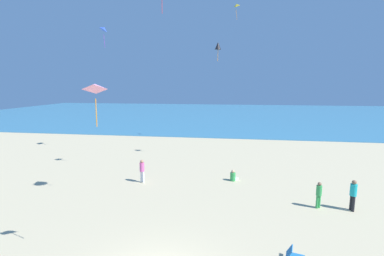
# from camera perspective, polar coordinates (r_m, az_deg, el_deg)

# --- Properties ---
(ground_plane) EXTENTS (120.00, 120.00, 0.00)m
(ground_plane) POSITION_cam_1_polar(r_m,az_deg,el_deg) (19.21, 0.49, -11.54)
(ground_plane) COLOR #C6B58C
(ocean_water) EXTENTS (120.00, 60.00, 0.05)m
(ocean_water) POSITION_cam_1_polar(r_m,az_deg,el_deg) (64.48, 6.22, 3.00)
(ocean_water) COLOR teal
(ocean_water) RESTS_ON ground_plane
(beach_chair_mid_beach) EXTENTS (0.81, 0.72, 0.53)m
(beach_chair_mid_beach) POSITION_cam_1_polar(r_m,az_deg,el_deg) (12.26, 20.55, -23.71)
(beach_chair_mid_beach) COLOR #2370B2
(beach_chair_mid_beach) RESTS_ON ground_plane
(person_0) EXTENTS (0.66, 0.70, 0.80)m
(person_0) POSITION_cam_1_polar(r_m,az_deg,el_deg) (19.87, 8.63, -10.03)
(person_0) COLOR green
(person_0) RESTS_ON ground_plane
(person_1) EXTENTS (0.41, 0.41, 1.49)m
(person_1) POSITION_cam_1_polar(r_m,az_deg,el_deg) (16.87, 25.04, -12.27)
(person_1) COLOR green
(person_1) RESTS_ON ground_plane
(person_3) EXTENTS (0.40, 0.40, 1.73)m
(person_3) POSITION_cam_1_polar(r_m,az_deg,el_deg) (17.33, 30.70, -11.66)
(person_3) COLOR black
(person_3) RESTS_ON ground_plane
(person_4) EXTENTS (0.43, 0.43, 1.63)m
(person_4) POSITION_cam_1_polar(r_m,az_deg,el_deg) (19.39, -10.42, -8.54)
(person_4) COLOR white
(person_4) RESTS_ON ground_plane
(kite_yellow) EXTENTS (0.79, 0.77, 1.69)m
(kite_yellow) POSITION_cam_1_polar(r_m,az_deg,el_deg) (32.33, 9.28, 24.05)
(kite_yellow) COLOR yellow
(kite_black) EXTENTS (0.70, 0.70, 1.59)m
(kite_black) POSITION_cam_1_polar(r_m,az_deg,el_deg) (24.07, 5.46, 16.78)
(kite_black) COLOR black
(kite_pink) EXTENTS (0.71, 0.63, 1.52)m
(kite_pink) POSITION_cam_1_polar(r_m,az_deg,el_deg) (9.69, -19.64, 8.02)
(kite_pink) COLOR pink
(kite_blue) EXTENTS (0.90, 0.97, 1.93)m
(kite_blue) POSITION_cam_1_polar(r_m,az_deg,el_deg) (28.08, -17.87, 19.15)
(kite_blue) COLOR blue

